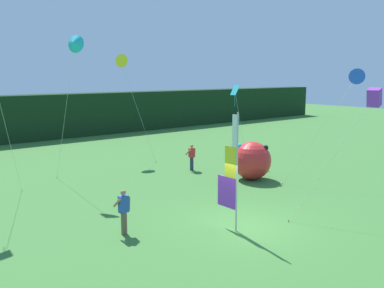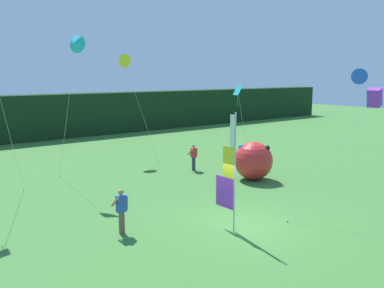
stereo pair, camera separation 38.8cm
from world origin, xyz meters
The scene contains 11 objects.
ground_plane centered at (0.00, 0.00, 0.00)m, with size 120.00×120.00×0.00m, color #3D7533.
distant_treeline centered at (0.00, 26.78, 2.01)m, with size 80.00×2.40×4.01m, color black.
banner_flag centered at (-0.60, 0.01, 2.13)m, with size 0.06×1.03×4.44m.
person_near_banner centered at (-3.98, 2.10, 0.89)m, with size 0.55×0.48×1.67m.
person_mid_field centered at (4.49, 8.50, 0.85)m, with size 0.55×0.48×1.60m.
inflatable_balloon centered at (5.65, 4.66, 1.07)m, with size 2.12×2.12×2.12m.
kite_yellow_delta_0 centered at (3.25, 14.56, 6.70)m, with size 1.39×3.01×7.19m.
kite_cyan_delta_1 centered at (-2.45, 9.10, 7.26)m, with size 0.85×3.27×7.74m.
kite_purple_box_2 centered at (4.65, -2.56, 4.86)m, with size 3.32×1.93×5.27m.
kite_blue_delta_3 centered at (9.34, 0.83, 5.65)m, with size 3.65×2.43×6.08m.
kite_cyan_diamond_4 centered at (8.39, 8.71, 4.49)m, with size 1.48×2.71×5.09m.
Camera 1 is at (-11.29, -10.66, 5.76)m, focal length 39.01 mm.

